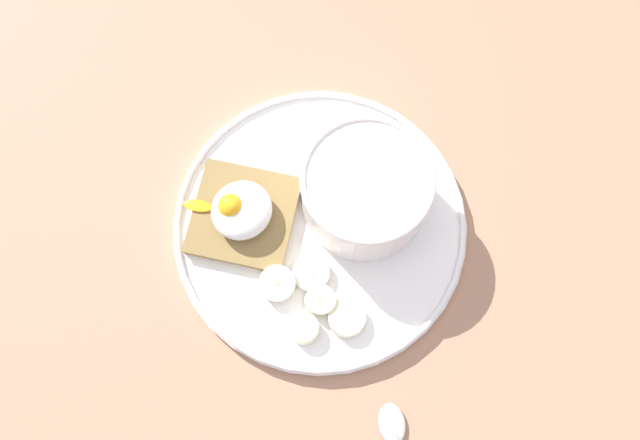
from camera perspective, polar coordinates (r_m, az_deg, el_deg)
ground_plane at (r=69.72cm, az=0.00°, el=-0.90°), size 120.00×120.00×2.00cm
plate at (r=67.99cm, az=0.00°, el=-0.51°), size 28.01×28.01×1.60cm
oatmeal_bowl at (r=65.32cm, az=3.68°, el=2.37°), size 12.04×12.04×6.97cm
toast_slice at (r=67.73cm, az=-6.13°, el=0.35°), size 12.33×12.33×1.24cm
poached_egg at (r=65.97cm, az=-6.45°, el=0.83°), size 5.82×8.26×3.21cm
banana_slice_front at (r=65.45cm, az=2.16°, el=-7.85°), size 4.75×4.71×1.40cm
banana_slice_left at (r=65.47cm, az=-0.01°, el=-6.43°), size 3.68×3.76×1.68cm
banana_slice_back at (r=65.83cm, az=-3.34°, el=-5.15°), size 4.85×4.83×1.75cm
banana_slice_right at (r=65.22cm, az=-1.26°, el=-8.70°), size 3.57×3.66×1.57cm
banana_slice_inner at (r=66.15cm, az=-0.73°, el=-4.23°), size 5.01×5.01×1.27cm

